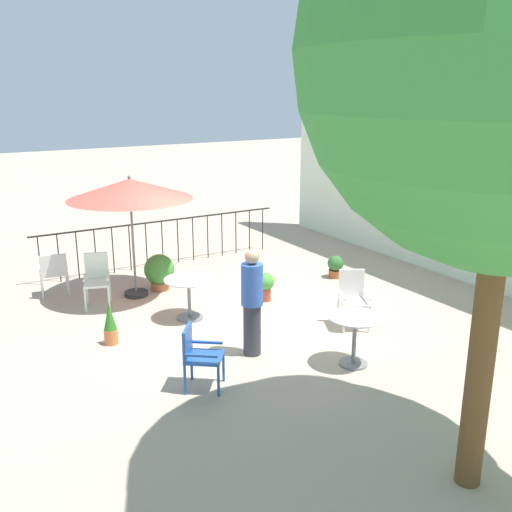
% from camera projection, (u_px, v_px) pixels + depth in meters
% --- Properties ---
extents(ground_plane, '(60.00, 60.00, 0.00)m').
position_uv_depth(ground_plane, '(246.00, 319.00, 9.92)').
color(ground_plane, tan).
extents(villa_facade, '(10.45, 0.30, 4.86)m').
position_uv_depth(villa_facade, '(457.00, 158.00, 11.70)').
color(villa_facade, silver).
rests_on(villa_facade, ground).
extents(terrace_railing, '(0.03, 5.57, 1.01)m').
position_uv_depth(terrace_railing, '(162.00, 235.00, 12.73)').
color(terrace_railing, black).
rests_on(terrace_railing, ground).
extents(patio_umbrella_0, '(2.27, 2.27, 2.29)m').
position_uv_depth(patio_umbrella_0, '(130.00, 190.00, 10.46)').
color(patio_umbrella_0, '#2D2D2D').
rests_on(patio_umbrella_0, ground).
extents(cafe_table_0, '(0.75, 0.75, 0.73)m').
position_uv_depth(cafe_table_0, '(355.00, 331.00, 8.14)').
color(cafe_table_0, white).
rests_on(cafe_table_0, ground).
extents(cafe_table_1, '(0.83, 0.83, 0.71)m').
position_uv_depth(cafe_table_1, '(189.00, 291.00, 9.80)').
color(cafe_table_1, white).
rests_on(cafe_table_1, ground).
extents(patio_chair_0, '(0.49, 0.56, 0.84)m').
position_uv_depth(patio_chair_0, '(54.00, 271.00, 10.88)').
color(patio_chair_0, silver).
rests_on(patio_chair_0, ground).
extents(patio_chair_1, '(0.60, 0.57, 0.95)m').
position_uv_depth(patio_chair_1, '(97.00, 277.00, 10.40)').
color(patio_chair_1, white).
rests_on(patio_chair_1, ground).
extents(patio_chair_2, '(0.63, 0.64, 0.85)m').
position_uv_depth(patio_chair_2, '(198.00, 353.00, 7.51)').
color(patio_chair_2, '#234F9D').
rests_on(patio_chair_2, ground).
extents(patio_chair_3, '(0.64, 0.62, 0.93)m').
position_uv_depth(patio_chair_3, '(353.00, 295.00, 9.51)').
color(patio_chair_3, silver).
rests_on(patio_chair_3, ground).
extents(potted_plant_0, '(0.59, 0.59, 0.71)m').
position_uv_depth(potted_plant_0, '(159.00, 271.00, 11.24)').
color(potted_plant_0, '#A55738').
rests_on(potted_plant_0, ground).
extents(potted_plant_1, '(0.33, 0.33, 0.47)m').
position_uv_depth(potted_plant_1, '(335.00, 266.00, 12.01)').
color(potted_plant_1, '#A3522A').
rests_on(potted_plant_1, ground).
extents(potted_plant_2, '(0.33, 0.33, 0.54)m').
position_uv_depth(potted_plant_2, '(265.00, 284.00, 10.68)').
color(potted_plant_2, '#AA4834').
rests_on(potted_plant_2, ground).
extents(potted_plant_4, '(0.21, 0.21, 0.67)m').
position_uv_depth(potted_plant_4, '(110.00, 324.00, 8.86)').
color(potted_plant_4, '#CF6F40').
rests_on(potted_plant_4, ground).
extents(standing_person, '(0.42, 0.42, 1.61)m').
position_uv_depth(standing_person, '(252.00, 302.00, 8.39)').
color(standing_person, '#33333D').
rests_on(standing_person, ground).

